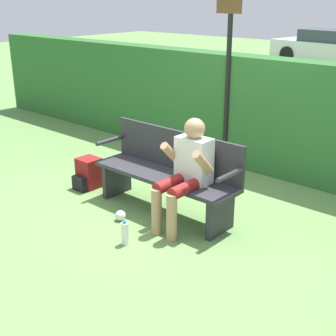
{
  "coord_description": "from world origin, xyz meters",
  "views": [
    {
      "loc": [
        3.27,
        -3.64,
        2.36
      ],
      "look_at": [
        0.15,
        -0.1,
        0.61
      ],
      "focal_mm": 50.0,
      "sensor_mm": 36.0,
      "label": 1
    }
  ],
  "objects": [
    {
      "name": "ground_plane",
      "position": [
        0.0,
        0.0,
        0.0
      ],
      "size": [
        40.0,
        40.0,
        0.0
      ],
      "primitive_type": "plane",
      "color": "#668E4C"
    },
    {
      "name": "hedge_back",
      "position": [
        0.0,
        1.99,
        0.79
      ],
      "size": [
        12.0,
        0.41,
        1.57
      ],
      "color": "#2D662D",
      "rests_on": "ground"
    },
    {
      "name": "backpack",
      "position": [
        -1.23,
        -0.09,
        0.19
      ],
      "size": [
        0.27,
        0.34,
        0.39
      ],
      "color": "maroon",
      "rests_on": "ground"
    },
    {
      "name": "litter_crumple",
      "position": [
        -0.22,
        -0.48,
        0.06
      ],
      "size": [
        0.12,
        0.12,
        0.12
      ],
      "color": "silver",
      "rests_on": "ground"
    },
    {
      "name": "person_seated",
      "position": [
        0.39,
        -0.07,
        0.65
      ],
      "size": [
        0.51,
        0.64,
        1.17
      ],
      "color": "silver",
      "rests_on": "ground"
    },
    {
      "name": "signpost",
      "position": [
        -0.4,
        1.77,
        1.38
      ],
      "size": [
        0.39,
        0.09,
        2.42
      ],
      "color": "black",
      "rests_on": "ground"
    },
    {
      "name": "water_bottle",
      "position": [
        0.2,
        -0.81,
        0.12
      ],
      "size": [
        0.08,
        0.08,
        0.26
      ],
      "color": "white",
      "rests_on": "ground"
    },
    {
      "name": "parked_car",
      "position": [
        -3.6,
        12.93,
        0.58
      ],
      "size": [
        4.36,
        2.26,
        1.2
      ],
      "rotation": [
        0.0,
        0.0,
        -0.15
      ],
      "color": "silver",
      "rests_on": "ground"
    },
    {
      "name": "park_bench",
      "position": [
        0.0,
        0.07,
        0.48
      ],
      "size": [
        1.81,
        0.48,
        0.93
      ],
      "color": "#2D2D33",
      "rests_on": "ground"
    }
  ]
}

